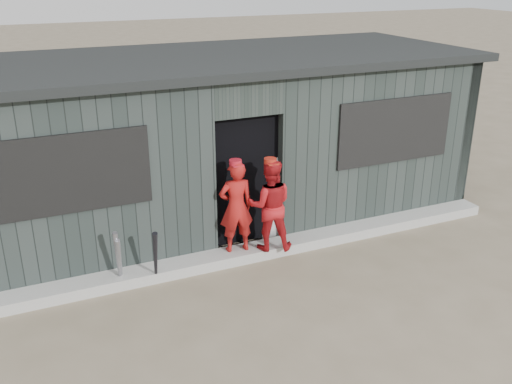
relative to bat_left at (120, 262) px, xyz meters
name	(u,v)px	position (x,y,z in m)	size (l,w,h in m)	color
ground	(319,324)	(1.93, -1.74, -0.37)	(80.00, 80.00, 0.00)	#6C5F4B
curb	(255,251)	(1.93, 0.08, -0.30)	(8.00, 0.36, 0.15)	#9D9C98
bat_left	(120,262)	(0.00, 0.00, 0.00)	(0.07, 0.07, 0.76)	gray
bat_mid	(118,259)	(-0.02, -0.01, 0.05)	(0.07, 0.07, 0.85)	gray
bat_right	(156,258)	(0.43, -0.16, 0.04)	(0.07, 0.07, 0.85)	black
player_red_left	(236,207)	(1.65, 0.11, 0.43)	(0.48, 0.31, 1.31)	#9F1513
player_red_right	(270,205)	(2.10, -0.02, 0.43)	(0.64, 0.50, 1.31)	#AE151A
player_grey_back	(270,195)	(2.39, 0.56, 0.33)	(0.68, 0.44, 1.40)	#B7B7B7
dugout	(213,139)	(1.93, 1.76, 0.91)	(8.30, 3.30, 2.62)	black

